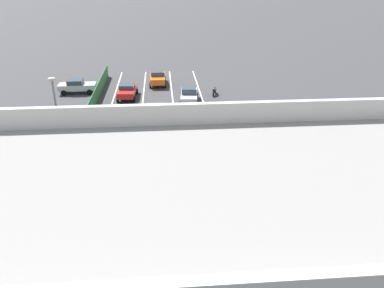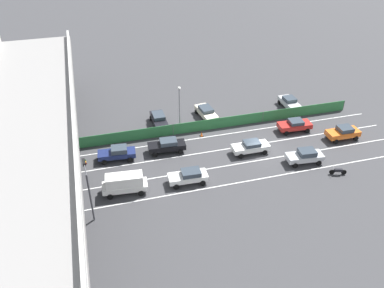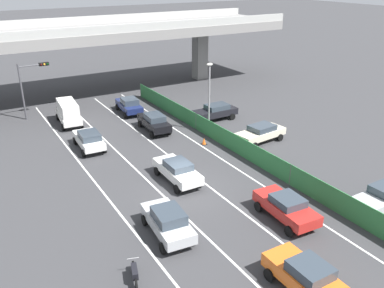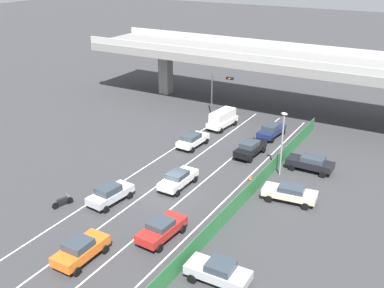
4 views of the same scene
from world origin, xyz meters
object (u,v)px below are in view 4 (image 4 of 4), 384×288
Objects in this scene: street_lamp at (282,137)px; traffic_cone at (251,177)px; car_sedan_silver at (110,193)px; car_van_white at (222,118)px; motorcycle at (63,202)px; car_sedan_navy at (271,130)px; car_taxi_orange at (80,249)px; traffic_light at (219,87)px; parked_wagon_silver at (218,271)px; car_sedan_red at (162,229)px; car_hatchback_white at (178,179)px; parked_sedan_cream at (290,192)px; parked_sedan_dark at (311,163)px; car_sedan_white at (192,140)px; car_sedan_black at (250,148)px.

street_lamp reaches higher than traffic_cone.
car_van_white is at bearing 89.44° from car_sedan_silver.
street_lamp reaches higher than motorcycle.
car_sedan_navy is 1.08× the size of car_taxi_orange.
parked_wagon_silver is at bearing -62.84° from traffic_light.
traffic_cone is (1.97, 12.35, -0.60)m from car_sedan_red.
car_taxi_orange is 0.98× the size of parked_wagon_silver.
car_hatchback_white is 7.42× the size of traffic_cone.
parked_sedan_cream is (6.55, 10.31, -0.01)m from car_sedan_red.
car_van_white is 5.11m from traffic_light.
car_sedan_silver is 0.98× the size of parked_sedan_dark.
car_sedan_red reaches higher than car_hatchback_white.
car_sedan_white is 0.98× the size of car_sedan_red.
street_lamp is at bearing 49.81° from traffic_cone.
motorcycle is at bearing -132.92° from street_lamp.
street_lamp is 4.85m from traffic_cone.
car_hatchback_white is 7.06m from traffic_cone.
street_lamp reaches higher than parked_sedan_cream.
car_hatchback_white is 0.81× the size of traffic_light.
car_sedan_silver is 19.90m from parked_sedan_dark.
car_sedan_silver is at bearing -90.00° from car_sedan_white.
car_hatchback_white reaches higher than traffic_cone.
car_van_white is at bearing 102.08° from car_hatchback_white.
car_sedan_navy is at bearing 72.86° from car_sedan_silver.
car_sedan_black is 16.59m from car_sedan_silver.
car_hatchback_white is 0.71× the size of street_lamp.
car_sedan_red is at bearing 55.93° from car_taxi_orange.
motorcycle is 3.06× the size of traffic_cone.
parked_wagon_silver is 12.62m from parked_sedan_cream.
parked_wagon_silver is at bearing -76.31° from car_sedan_navy.
car_sedan_silver is 7.21m from car_sedan_red.
parked_wagon_silver is at bearing -55.59° from car_sedan_white.
car_sedan_white is (-6.54, -0.98, -0.05)m from car_sedan_black.
parked_sedan_dark reaches higher than traffic_cone.
car_van_white reaches higher than car_hatchback_white.
car_sedan_silver reaches higher than traffic_cone.
car_van_white is 1.02× the size of parked_sedan_cream.
traffic_cone is at bearing 46.59° from motorcycle.
car_hatchback_white is 0.93× the size of car_van_white.
street_lamp reaches higher than car_hatchback_white.
car_sedan_navy is at bearing 79.42° from car_hatchback_white.
car_van_white is 14.12m from traffic_cone.
car_sedan_black reaches higher than car_sedan_navy.
car_sedan_black is 7.60× the size of traffic_cone.
car_sedan_white is 11.26m from traffic_light.
traffic_cone is (8.83, -4.13, -0.60)m from car_sedan_white.
car_sedan_black is 22.78m from car_taxi_orange.
motorcycle is at bearing -130.35° from car_hatchback_white.
parked_sedan_cream is 23.13m from traffic_light.
traffic_cone is (-4.04, 14.65, -0.60)m from parked_wagon_silver.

